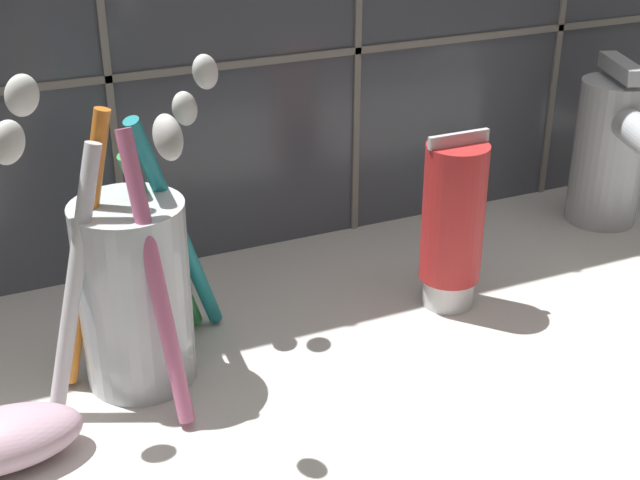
# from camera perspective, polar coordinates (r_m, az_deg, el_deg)

# --- Properties ---
(sink_counter) EXTENTS (0.73, 0.35, 0.02)m
(sink_counter) POSITION_cam_1_polar(r_m,az_deg,el_deg) (0.59, 7.82, -6.87)
(sink_counter) COLOR silver
(sink_counter) RESTS_ON ground
(toothbrush_cup) EXTENTS (0.14, 0.13, 0.19)m
(toothbrush_cup) POSITION_cam_1_polar(r_m,az_deg,el_deg) (0.52, -11.81, -2.67)
(toothbrush_cup) COLOR silver
(toothbrush_cup) RESTS_ON sink_counter
(toothpaste_tube) EXTENTS (0.04, 0.04, 0.12)m
(toothpaste_tube) POSITION_cam_1_polar(r_m,az_deg,el_deg) (0.59, 8.49, 1.07)
(toothpaste_tube) COLOR white
(toothpaste_tube) RESTS_ON sink_counter
(sink_faucet) EXTENTS (0.07, 0.13, 0.13)m
(sink_faucet) POSITION_cam_1_polar(r_m,az_deg,el_deg) (0.74, 18.29, 5.59)
(sink_faucet) COLOR silver
(sink_faucet) RESTS_ON sink_counter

